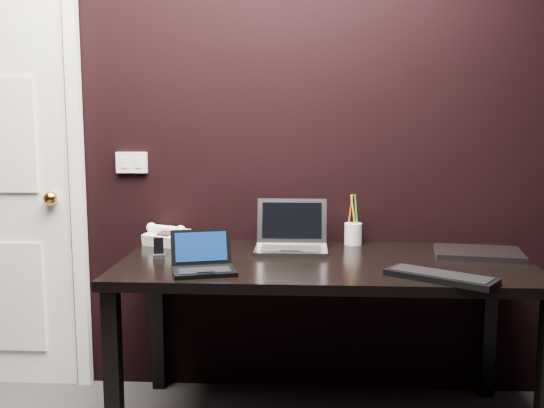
# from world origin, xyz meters

# --- Properties ---
(wall_back) EXTENTS (4.00, 0.00, 4.00)m
(wall_back) POSITION_xyz_m (0.00, 1.80, 1.30)
(wall_back) COLOR black
(wall_back) RESTS_ON ground
(wall_switch) EXTENTS (0.15, 0.02, 0.10)m
(wall_switch) POSITION_xyz_m (-0.62, 1.79, 1.12)
(wall_switch) COLOR silver
(wall_switch) RESTS_ON wall_back
(desk) EXTENTS (1.70, 0.80, 0.74)m
(desk) POSITION_xyz_m (0.30, 1.40, 0.66)
(desk) COLOR black
(desk) RESTS_ON ground
(netbook) EXTENTS (0.29, 0.27, 0.15)m
(netbook) POSITION_xyz_m (-0.17, 1.17, 0.77)
(netbook) COLOR black
(netbook) RESTS_ON desk
(silver_laptop) EXTENTS (0.32, 0.29, 0.22)m
(silver_laptop) POSITION_xyz_m (0.16, 1.57, 0.78)
(silver_laptop) COLOR #949599
(silver_laptop) RESTS_ON desk
(ext_keyboard) EXTENTS (0.41, 0.34, 0.03)m
(ext_keyboard) POSITION_xyz_m (0.72, 1.10, 0.75)
(ext_keyboard) COLOR black
(ext_keyboard) RESTS_ON desk
(closed_laptop) EXTENTS (0.40, 0.31, 0.02)m
(closed_laptop) POSITION_xyz_m (0.97, 1.52, 0.75)
(closed_laptop) COLOR gray
(closed_laptop) RESTS_ON desk
(desk_phone) EXTENTS (0.23, 0.22, 0.11)m
(desk_phone) POSITION_xyz_m (-0.43, 1.68, 0.78)
(desk_phone) COLOR white
(desk_phone) RESTS_ON desk
(mobile_phone) EXTENTS (0.06, 0.05, 0.09)m
(mobile_phone) POSITION_xyz_m (-0.40, 1.40, 0.77)
(mobile_phone) COLOR black
(mobile_phone) RESTS_ON desk
(pen_cup) EXTENTS (0.10, 0.10, 0.24)m
(pen_cup) POSITION_xyz_m (0.45, 1.73, 0.80)
(pen_cup) COLOR silver
(pen_cup) RESTS_ON desk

